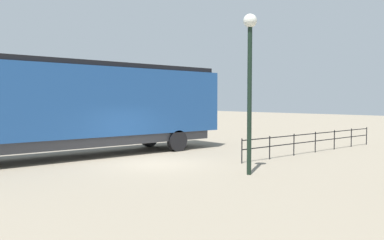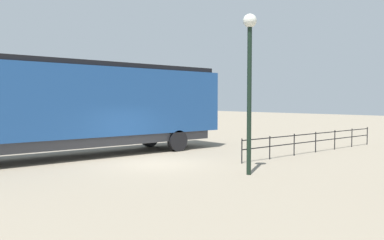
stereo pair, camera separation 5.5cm
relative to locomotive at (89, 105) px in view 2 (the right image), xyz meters
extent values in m
plane|color=gray|center=(3.79, 1.07, -2.45)|extent=(120.00, 120.00, 0.00)
cube|color=navy|center=(0.00, -0.59, 0.14)|extent=(2.94, 15.13, 3.17)
cube|color=black|center=(0.00, 5.56, -0.34)|extent=(2.82, 2.84, 2.22)
cube|color=black|center=(0.00, -0.59, 1.84)|extent=(2.65, 14.52, 0.24)
cube|color=#38383D|center=(0.00, -0.59, -1.67)|extent=(2.65, 13.92, 0.45)
cylinder|color=black|center=(-1.32, 4.25, -1.90)|extent=(0.30, 1.10, 1.10)
cylinder|color=black|center=(1.32, 4.25, -1.90)|extent=(0.30, 1.10, 1.10)
cylinder|color=black|center=(7.99, 2.34, 0.19)|extent=(0.16, 0.16, 5.27)
sphere|color=silver|center=(7.99, 2.34, 2.97)|extent=(0.48, 0.48, 0.48)
cube|color=black|center=(6.15, 9.40, -1.48)|extent=(0.04, 10.91, 0.04)
cube|color=black|center=(6.15, 9.40, -1.87)|extent=(0.04, 10.91, 0.04)
cylinder|color=black|center=(6.15, 3.95, -1.92)|extent=(0.05, 0.05, 1.05)
cylinder|color=black|center=(6.15, 5.77, -1.92)|extent=(0.05, 0.05, 1.05)
cylinder|color=black|center=(6.15, 7.59, -1.92)|extent=(0.05, 0.05, 1.05)
cylinder|color=black|center=(6.15, 9.40, -1.92)|extent=(0.05, 0.05, 1.05)
cylinder|color=black|center=(6.15, 11.22, -1.92)|extent=(0.05, 0.05, 1.05)
cylinder|color=black|center=(6.15, 13.04, -1.92)|extent=(0.05, 0.05, 1.05)
cylinder|color=black|center=(6.15, 14.86, -1.92)|extent=(0.05, 0.05, 1.05)
camera|label=1|loc=(17.15, -7.92, 0.18)|focal=36.10mm
camera|label=2|loc=(17.18, -7.87, 0.18)|focal=36.10mm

